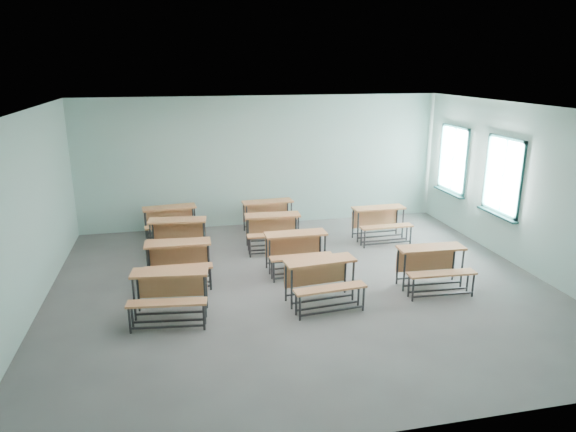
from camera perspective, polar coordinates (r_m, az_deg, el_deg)
The scene contains 11 objects.
room at distance 9.02m, azimuth 2.12°, elevation 1.63°, with size 9.04×8.04×3.24m.
desk_unit_r0c0 at distance 8.42m, azimuth -13.01°, elevation -7.82°, with size 1.30×0.95×0.75m.
desk_unit_r0c1 at distance 8.69m, azimuth 3.80°, elevation -6.62°, with size 1.28×0.92×0.75m.
desk_unit_r0c2 at distance 9.61m, azimuth 15.79°, elevation -4.91°, with size 1.24×0.86×0.75m.
desk_unit_r1c0 at distance 9.71m, azimuth -12.08°, elevation -4.42°, with size 1.23×0.84×0.75m.
desk_unit_r1c1 at distance 10.00m, azimuth 1.00°, elevation -3.41°, with size 1.21×0.82×0.75m.
desk_unit_r2c0 at distance 11.11m, azimuth -12.19°, elevation -1.74°, with size 1.29×0.94×0.75m.
desk_unit_r2c1 at distance 11.22m, azimuth -1.66°, elevation -1.18°, with size 1.25×0.87×0.75m.
desk_unit_r2c2 at distance 11.97m, azimuth 10.19°, elevation -0.30°, with size 1.23×0.84×0.75m.
desk_unit_r3c0 at distance 12.13m, azimuth -12.94°, elevation -0.23°, with size 1.29×0.93×0.75m.
desk_unit_r3c1 at distance 12.33m, azimuth -2.15°, elevation 0.46°, with size 1.26×0.89×0.75m.
Camera 1 is at (-2.12, -8.41, 3.91)m, focal length 32.00 mm.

